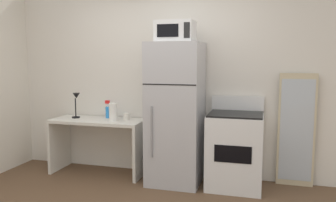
{
  "coord_description": "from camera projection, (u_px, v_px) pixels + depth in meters",
  "views": [
    {
      "loc": [
        1.31,
        -2.82,
        1.57
      ],
      "look_at": [
        0.21,
        1.1,
        1.07
      ],
      "focal_mm": 36.71,
      "sensor_mm": 36.0,
      "label": 1
    }
  ],
  "objects": [
    {
      "name": "paper_towel_roll",
      "position": [
        113.0,
        112.0,
        4.54
      ],
      "size": [
        0.11,
        0.11,
        0.24
      ],
      "primitive_type": "cylinder",
      "color": "white",
      "rests_on": "desk"
    },
    {
      "name": "wall_back_white",
      "position": [
        165.0,
        79.0,
        4.7
      ],
      "size": [
        5.0,
        0.1,
        2.6
      ],
      "primitive_type": "cube",
      "color": "silver",
      "rests_on": "ground"
    },
    {
      "name": "microwave",
      "position": [
        175.0,
        32.0,
        4.17
      ],
      "size": [
        0.46,
        0.35,
        0.26
      ],
      "color": "silver",
      "rests_on": "refrigerator"
    },
    {
      "name": "spray_bottle",
      "position": [
        108.0,
        111.0,
        4.78
      ],
      "size": [
        0.06,
        0.06,
        0.25
      ],
      "color": "#2D8CEA",
      "rests_on": "desk"
    },
    {
      "name": "desk_lamp",
      "position": [
        76.0,
        101.0,
        4.75
      ],
      "size": [
        0.14,
        0.12,
        0.35
      ],
      "color": "black",
      "rests_on": "desk"
    },
    {
      "name": "coffee_mug",
      "position": [
        127.0,
        117.0,
        4.63
      ],
      "size": [
        0.08,
        0.08,
        0.09
      ],
      "primitive_type": "cylinder",
      "color": "white",
      "rests_on": "desk"
    },
    {
      "name": "desk",
      "position": [
        98.0,
        135.0,
        4.71
      ],
      "size": [
        1.28,
        0.52,
        0.75
      ],
      "color": "silver",
      "rests_on": "ground"
    },
    {
      "name": "refrigerator",
      "position": [
        176.0,
        114.0,
        4.31
      ],
      "size": [
        0.65,
        0.66,
        1.77
      ],
      "color": "#B7B7BC",
      "rests_on": "ground"
    },
    {
      "name": "oven_range",
      "position": [
        235.0,
        150.0,
        4.19
      ],
      "size": [
        0.66,
        0.61,
        1.1
      ],
      "color": "white",
      "rests_on": "ground"
    },
    {
      "name": "leaning_mirror",
      "position": [
        296.0,
        130.0,
        4.21
      ],
      "size": [
        0.44,
        0.03,
        1.4
      ],
      "color": "#C6B793",
      "rests_on": "ground"
    }
  ]
}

